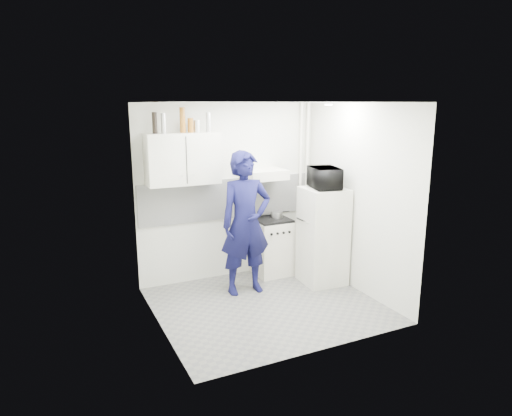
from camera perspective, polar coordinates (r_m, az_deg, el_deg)
name	(u,v)px	position (r m, az deg, el deg)	size (l,w,h in m)	color
floor	(267,305)	(6.13, 1.35, -12.04)	(2.80, 2.80, 0.00)	slate
ceiling	(268,102)	(5.55, 1.50, 13.08)	(2.80, 2.80, 0.00)	white
wall_back	(229,192)	(6.81, -3.35, 2.03)	(2.80, 2.80, 0.00)	silver
wall_left	(156,221)	(5.23, -12.38, -1.60)	(2.60, 2.60, 0.00)	silver
wall_right	(358,199)	(6.44, 12.59, 1.11)	(2.60, 2.60, 0.00)	silver
person	(246,223)	(6.23, -1.29, -1.92)	(0.72, 0.47, 1.98)	#0E0F38
stove	(272,247)	(7.05, 2.00, -4.92)	(0.53, 0.53, 0.85)	silver
fridge	(323,236)	(6.71, 8.35, -3.49)	(0.59, 0.59, 1.41)	white
stove_top	(272,220)	(6.93, 2.03, -1.46)	(0.51, 0.51, 0.03)	black
saucepan	(277,215)	(6.97, 2.60, -0.82)	(0.18, 0.18, 0.10)	silver
microwave	(325,178)	(6.52, 8.60, 3.75)	(0.36, 0.54, 0.30)	black
bottle_a	(155,123)	(6.19, -12.56, 10.35)	(0.06, 0.06, 0.28)	black
bottle_b	(164,123)	(6.22, -11.48, 10.34)	(0.07, 0.07, 0.26)	silver
bottle_d	(183,120)	(6.29, -9.17, 10.80)	(0.08, 0.08, 0.34)	brown
canister_a	(191,125)	(6.32, -8.18, 10.19)	(0.08, 0.08, 0.20)	brown
canister_b	(197,126)	(6.35, -7.41, 10.09)	(0.09, 0.09, 0.16)	silver
bottle_e	(208,122)	(6.40, -5.98, 10.61)	(0.07, 0.07, 0.27)	silver
upper_cabinet	(183,159)	(6.32, -9.15, 6.09)	(1.00, 0.35, 0.70)	white
range_hood	(264,174)	(6.73, 0.99, 4.25)	(0.60, 0.50, 0.14)	silver
backsplash	(230,199)	(6.82, -3.29, 1.19)	(2.74, 0.03, 0.60)	white
pipe_a	(307,186)	(7.33, 6.35, 2.75)	(0.05, 0.05, 2.60)	silver
pipe_b	(300,187)	(7.27, 5.54, 2.68)	(0.04, 0.04, 2.60)	silver
ceiling_spot_fixture	(328,105)	(6.24, 9.05, 12.63)	(0.10, 0.10, 0.02)	white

